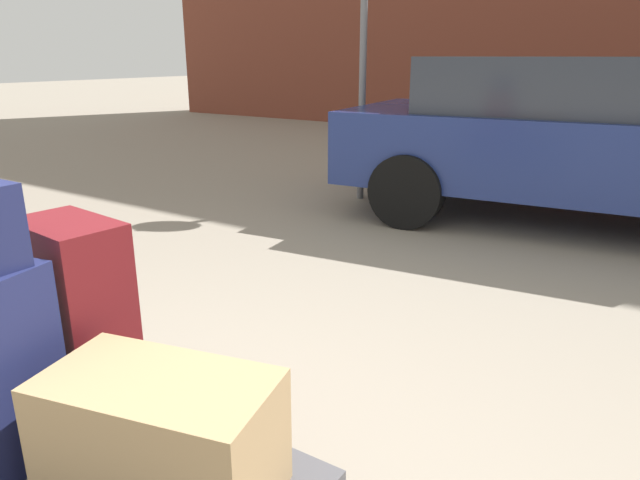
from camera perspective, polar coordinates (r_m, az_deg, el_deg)
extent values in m
cylinder|color=black|center=(2.35, -22.14, -17.66)|extent=(0.24, 0.06, 0.24)
cube|color=#9E7F56|center=(1.61, -15.42, -18.18)|extent=(0.64, 0.45, 0.33)
cube|color=maroon|center=(2.02, -22.80, -6.66)|extent=(0.38, 0.26, 0.61)
cube|color=navy|center=(5.56, 25.77, 7.88)|extent=(4.47, 2.24, 0.64)
cube|color=#2D333D|center=(5.52, 23.91, 13.84)|extent=(2.56, 1.83, 0.46)
cylinder|color=black|center=(6.63, 13.31, 7.69)|extent=(0.66, 0.29, 0.64)
cylinder|color=black|center=(5.02, 8.57, 4.82)|extent=(0.66, 0.29, 0.64)
cylinder|color=slate|center=(5.92, 4.23, 15.74)|extent=(0.07, 0.07, 2.44)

